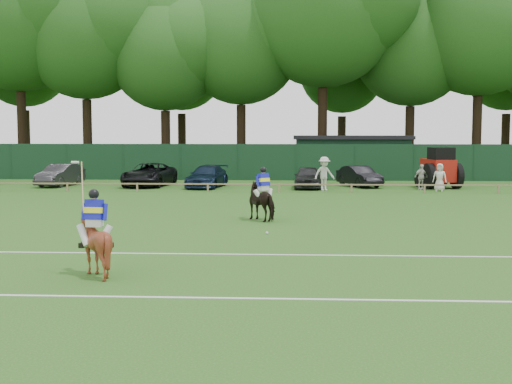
# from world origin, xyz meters

# --- Properties ---
(ground) EXTENTS (160.00, 160.00, 0.00)m
(ground) POSITION_xyz_m (0.00, 0.00, 0.00)
(ground) COLOR #1E4C14
(ground) RESTS_ON ground
(horse_dark) EXTENTS (1.74, 1.84, 1.47)m
(horse_dark) POSITION_xyz_m (0.61, 6.31, 0.74)
(horse_dark) COLOR black
(horse_dark) RESTS_ON ground
(horse_chestnut) EXTENTS (1.33, 1.46, 1.50)m
(horse_chestnut) POSITION_xyz_m (-3.01, -3.92, 0.75)
(horse_chestnut) COLOR maroon
(horse_chestnut) RESTS_ON ground
(sedan_grey) EXTENTS (2.06, 4.30, 1.36)m
(sedan_grey) POSITION_xyz_m (-12.67, 21.70, 0.68)
(sedan_grey) COLOR #2B2B2D
(sedan_grey) RESTS_ON ground
(suv_black) EXTENTS (2.92, 5.35, 1.42)m
(suv_black) POSITION_xyz_m (-7.13, 21.87, 0.71)
(suv_black) COLOR black
(suv_black) RESTS_ON ground
(sedan_navy) EXTENTS (2.45, 4.71, 1.30)m
(sedan_navy) POSITION_xyz_m (-3.43, 21.08, 0.65)
(sedan_navy) COLOR #101F34
(sedan_navy) RESTS_ON ground
(hatch_grey) EXTENTS (1.71, 3.94, 1.32)m
(hatch_grey) POSITION_xyz_m (2.65, 20.84, 0.66)
(hatch_grey) COLOR #2A2B2C
(hatch_grey) RESTS_ON ground
(estate_black) EXTENTS (2.71, 4.06, 1.26)m
(estate_black) POSITION_xyz_m (5.83, 22.15, 0.63)
(estate_black) COLOR black
(estate_black) RESTS_ON ground
(spectator_left) EXTENTS (1.44, 1.16, 1.94)m
(spectator_left) POSITION_xyz_m (3.55, 19.39, 0.97)
(spectator_left) COLOR beige
(spectator_left) RESTS_ON ground
(spectator_mid) EXTENTS (0.94, 0.73, 1.49)m
(spectator_mid) POSITION_xyz_m (9.22, 20.24, 0.74)
(spectator_mid) COLOR silver
(spectator_mid) RESTS_ON ground
(spectator_right) EXTENTS (0.87, 0.68, 1.58)m
(spectator_right) POSITION_xyz_m (10.08, 19.26, 0.79)
(spectator_right) COLOR silver
(spectator_right) RESTS_ON ground
(rider_dark) EXTENTS (0.80, 0.72, 1.41)m
(rider_dark) POSITION_xyz_m (0.62, 6.30, 1.42)
(rider_dark) COLOR silver
(rider_dark) RESTS_ON ground
(rider_chestnut) EXTENTS (0.94, 0.61, 2.05)m
(rider_chestnut) POSITION_xyz_m (-3.02, -3.93, 1.45)
(rider_chestnut) COLOR silver
(rider_chestnut) RESTS_ON ground
(polo_ball) EXTENTS (0.09, 0.09, 0.09)m
(polo_ball) POSITION_xyz_m (0.88, 2.78, 0.04)
(polo_ball) COLOR silver
(polo_ball) RESTS_ON ground
(pitch_lines) EXTENTS (60.00, 5.10, 0.01)m
(pitch_lines) POSITION_xyz_m (0.00, -3.50, 0.01)
(pitch_lines) COLOR silver
(pitch_lines) RESTS_ON ground
(pitch_rail) EXTENTS (62.10, 0.10, 0.50)m
(pitch_rail) POSITION_xyz_m (0.00, 18.00, 0.45)
(pitch_rail) COLOR #997F5B
(pitch_rail) RESTS_ON ground
(perimeter_fence) EXTENTS (92.08, 0.08, 2.50)m
(perimeter_fence) POSITION_xyz_m (0.00, 27.00, 1.25)
(perimeter_fence) COLOR #14351E
(perimeter_fence) RESTS_ON ground
(utility_shed) EXTENTS (8.40, 4.40, 3.04)m
(utility_shed) POSITION_xyz_m (6.00, 30.00, 1.54)
(utility_shed) COLOR #14331E
(utility_shed) RESTS_ON ground
(tree_row) EXTENTS (96.00, 12.00, 21.00)m
(tree_row) POSITION_xyz_m (2.00, 35.00, 0.00)
(tree_row) COLOR #26561C
(tree_row) RESTS_ON ground
(tractor) EXTENTS (2.46, 3.22, 2.44)m
(tractor) POSITION_xyz_m (10.48, 21.34, 1.15)
(tractor) COLOR #A9180F
(tractor) RESTS_ON ground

